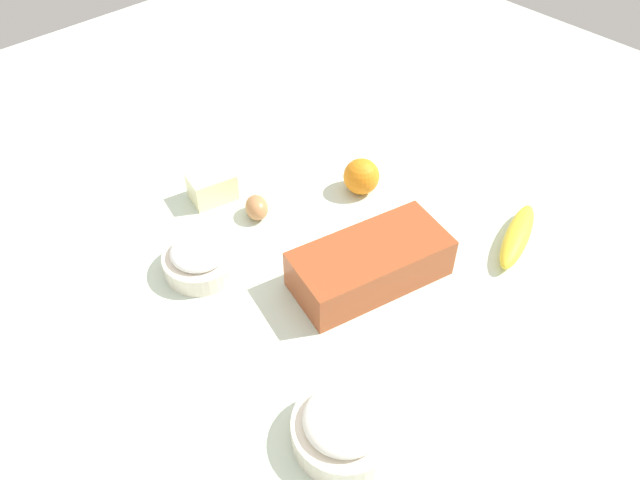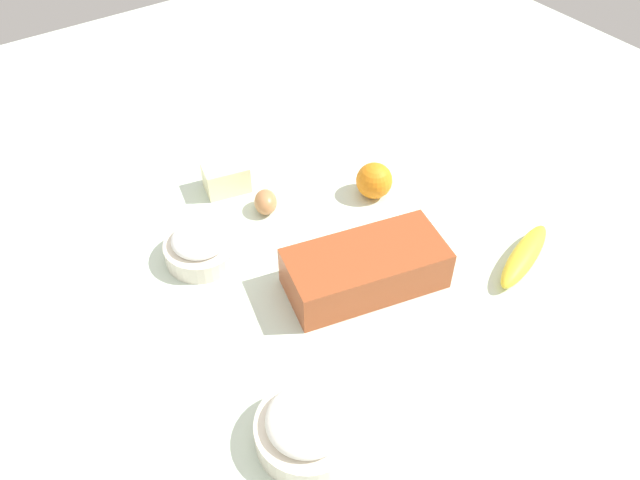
# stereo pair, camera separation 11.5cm
# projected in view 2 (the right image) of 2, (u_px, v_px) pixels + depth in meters

# --- Properties ---
(ground_plane) EXTENTS (2.40, 2.40, 0.02)m
(ground_plane) POSITION_uv_depth(u_px,v_px,m) (320.00, 259.00, 1.19)
(ground_plane) COLOR silver
(loaf_pan) EXTENTS (0.30, 0.19, 0.08)m
(loaf_pan) POSITION_uv_depth(u_px,v_px,m) (365.00, 268.00, 1.10)
(loaf_pan) COLOR #9E4723
(loaf_pan) RESTS_ON ground_plane
(flour_bowl) EXTENTS (0.15, 0.15, 0.07)m
(flour_bowl) POSITION_uv_depth(u_px,v_px,m) (307.00, 427.00, 0.89)
(flour_bowl) COLOR silver
(flour_bowl) RESTS_ON ground_plane
(sugar_bowl) EXTENTS (0.14, 0.14, 0.07)m
(sugar_bowl) POSITION_uv_depth(u_px,v_px,m) (201.00, 246.00, 1.16)
(sugar_bowl) COLOR silver
(sugar_bowl) RESTS_ON ground_plane
(banana) EXTENTS (0.19, 0.11, 0.04)m
(banana) POSITION_uv_depth(u_px,v_px,m) (524.00, 256.00, 1.15)
(banana) COLOR yellow
(banana) RESTS_ON ground_plane
(orange_fruit) EXTENTS (0.08, 0.08, 0.08)m
(orange_fruit) POSITION_uv_depth(u_px,v_px,m) (374.00, 181.00, 1.28)
(orange_fruit) COLOR orange
(orange_fruit) RESTS_ON ground_plane
(butter_block) EXTENTS (0.10, 0.08, 0.06)m
(butter_block) POSITION_uv_depth(u_px,v_px,m) (226.00, 177.00, 1.30)
(butter_block) COLOR #F4EDB2
(butter_block) RESTS_ON ground_plane
(egg_near_butter) EXTENTS (0.07, 0.07, 0.05)m
(egg_near_butter) POSITION_uv_depth(u_px,v_px,m) (266.00, 202.00, 1.26)
(egg_near_butter) COLOR #B97D4C
(egg_near_butter) RESTS_ON ground_plane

